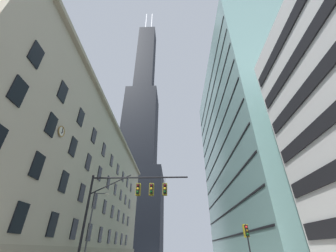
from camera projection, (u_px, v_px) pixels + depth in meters
name	position (u px, v px, depth m)	size (l,w,h in m)	color
station_building	(67.00, 185.00, 37.99)	(16.40, 59.33, 24.56)	#B2A88E
dark_skyscraper	(139.00, 147.00, 122.33)	(28.94, 28.94, 192.96)	black
glass_office_midrise	(252.00, 142.00, 47.48)	(16.51, 41.44, 46.74)	gray
traffic_signal_mast	(132.00, 197.00, 18.09)	(8.96, 0.63, 7.72)	black
traffic_light_near_right	(247.00, 233.00, 18.12)	(0.40, 0.63, 3.69)	black
street_lamppost	(92.00, 221.00, 24.48)	(1.90, 0.32, 8.03)	#47474C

